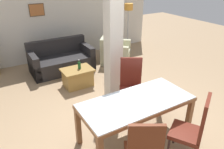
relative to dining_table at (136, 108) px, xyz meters
The scene contains 12 objects.
ground_plane 0.61m from the dining_table, ahead, with size 18.00×18.00×0.00m, color #A1815D.
back_wall 4.53m from the dining_table, 90.02° to the left, with size 7.20×0.09×2.70m.
divider_pillar 1.64m from the dining_table, 73.70° to the left, with size 0.32×0.28×2.70m.
dining_table is the anchor object (origin of this frame).
dining_chair_near_right 0.92m from the dining_table, 59.40° to the right, with size 0.63×0.63×1.10m.
dining_chair_far_right 0.93m from the dining_table, 59.59° to the left, with size 0.63×0.63×1.10m.
sofa 3.43m from the dining_table, 92.17° to the left, with size 1.73×0.92×0.86m.
armchair 3.53m from the dining_table, 64.20° to the left, with size 1.21×1.22×0.82m.
coffee_table 2.32m from the dining_table, 92.49° to the left, with size 0.75×0.55×0.46m.
bottle 2.29m from the dining_table, 90.79° to the left, with size 0.07×0.07×0.23m.
floor_lamp 4.70m from the dining_table, 57.01° to the left, with size 0.30×0.30×1.64m.
standing_person 2.70m from the dining_table, 66.12° to the left, with size 0.27×0.41×1.61m.
Camera 1 is at (-1.88, -2.36, 2.69)m, focal length 35.00 mm.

